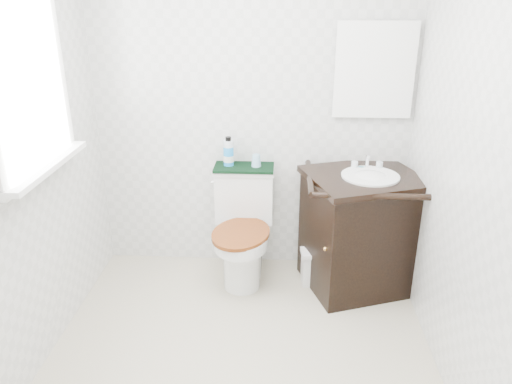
# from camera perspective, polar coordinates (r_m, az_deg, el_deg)

# --- Properties ---
(floor) EXTENTS (2.40, 2.40, 0.00)m
(floor) POSITION_cam_1_polar(r_m,az_deg,el_deg) (2.93, -1.95, -19.47)
(floor) COLOR beige
(floor) RESTS_ON ground
(wall_back) EXTENTS (2.40, 0.00, 2.40)m
(wall_back) POSITION_cam_1_polar(r_m,az_deg,el_deg) (3.46, -0.47, 9.80)
(wall_back) COLOR silver
(wall_back) RESTS_ON ground
(wall_front) EXTENTS (2.40, 0.00, 2.40)m
(wall_front) POSITION_cam_1_polar(r_m,az_deg,el_deg) (1.25, -7.63, -15.03)
(wall_front) COLOR silver
(wall_front) RESTS_ON ground
(wall_left) EXTENTS (0.00, 2.40, 2.40)m
(wall_left) POSITION_cam_1_polar(r_m,az_deg,el_deg) (2.65, -26.80, 3.37)
(wall_left) COLOR silver
(wall_left) RESTS_ON ground
(wall_right) EXTENTS (0.00, 2.40, 2.40)m
(wall_right) POSITION_cam_1_polar(r_m,az_deg,el_deg) (2.46, 24.07, 2.54)
(wall_right) COLOR silver
(wall_right) RESTS_ON ground
(window) EXTENTS (0.02, 0.70, 0.90)m
(window) POSITION_cam_1_polar(r_m,az_deg,el_deg) (2.77, -25.06, 11.95)
(window) COLOR white
(window) RESTS_ON wall_left
(mirror) EXTENTS (0.50, 0.02, 0.60)m
(mirror) POSITION_cam_1_polar(r_m,az_deg,el_deg) (3.44, 13.40, 13.36)
(mirror) COLOR silver
(mirror) RESTS_ON wall_back
(toilet) EXTENTS (0.46, 0.66, 0.78)m
(toilet) POSITION_cam_1_polar(r_m,az_deg,el_deg) (3.54, -1.47, -4.67)
(toilet) COLOR silver
(toilet) RESTS_ON floor
(vanity) EXTENTS (0.88, 0.81, 0.92)m
(vanity) POSITION_cam_1_polar(r_m,az_deg,el_deg) (3.47, 11.85, -4.10)
(vanity) COLOR black
(vanity) RESTS_ON floor
(trash_bin) EXTENTS (0.19, 0.16, 0.26)m
(trash_bin) POSITION_cam_1_polar(r_m,az_deg,el_deg) (3.57, 6.57, -8.47)
(trash_bin) COLOR silver
(trash_bin) RESTS_ON floor
(towel) EXTENTS (0.41, 0.22, 0.02)m
(towel) POSITION_cam_1_polar(r_m,az_deg,el_deg) (3.47, -1.39, 2.82)
(towel) COLOR black
(towel) RESTS_ON toilet
(mouthwash_bottle) EXTENTS (0.07, 0.07, 0.20)m
(mouthwash_bottle) POSITION_cam_1_polar(r_m,az_deg,el_deg) (3.47, -3.16, 4.54)
(mouthwash_bottle) COLOR #1984D7
(mouthwash_bottle) RESTS_ON towel
(cup) EXTENTS (0.07, 0.07, 0.08)m
(cup) POSITION_cam_1_polar(r_m,az_deg,el_deg) (3.46, 0.03, 3.63)
(cup) COLOR #7EB0CF
(cup) RESTS_ON towel
(soap_bar) EXTENTS (0.06, 0.04, 0.02)m
(soap_bar) POSITION_cam_1_polar(r_m,az_deg,el_deg) (3.44, 11.94, 2.79)
(soap_bar) COLOR #16606E
(soap_bar) RESTS_ON vanity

